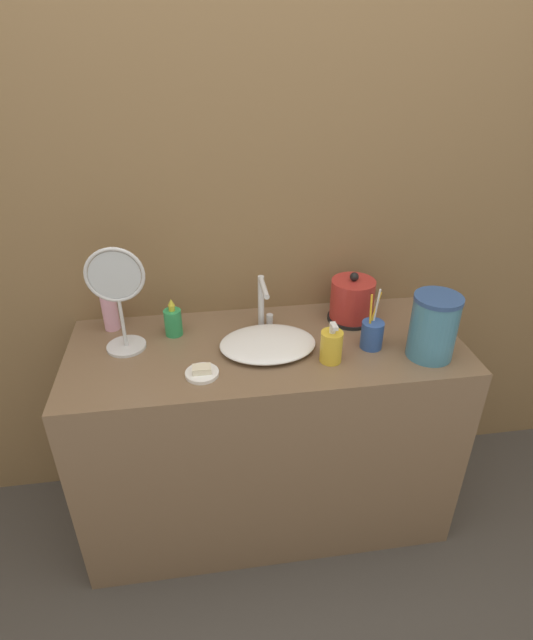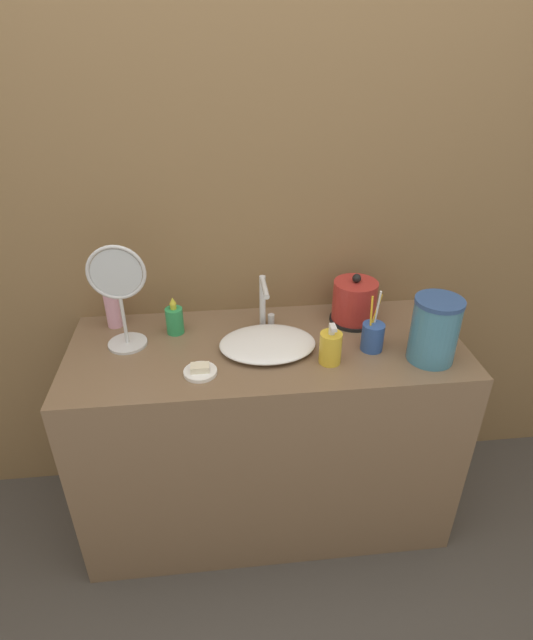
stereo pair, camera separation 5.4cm
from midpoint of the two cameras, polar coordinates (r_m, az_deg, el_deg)
ground_plane at (r=2.08m, az=0.41°, el=-26.14°), size 12.00×12.00×0.00m
wall_back at (r=1.76m, az=-2.31°, el=16.05°), size 6.00×0.04×2.60m
vanity_counter at (r=1.94m, az=-0.79°, el=-12.92°), size 1.34×0.54×0.80m
sink_basin at (r=1.67m, az=-0.92°, el=-2.74°), size 0.32×0.25×0.04m
faucet at (r=1.74m, az=-1.40°, el=2.26°), size 0.06×0.15×0.19m
electric_kettle at (r=1.83m, az=8.90°, el=2.08°), size 0.17×0.17×0.19m
toothbrush_cup at (r=1.69m, az=11.07°, el=-1.58°), size 0.07×0.07×0.21m
lotion_bottle at (r=1.60m, az=6.46°, el=-2.99°), size 0.07×0.07×0.14m
shampoo_bottle at (r=1.77m, az=-11.49°, el=-0.17°), size 0.06×0.06×0.14m
mouthwash_bottle at (r=1.85m, az=-18.26°, el=1.01°), size 0.05×0.05×0.15m
soap_dish at (r=1.57m, az=-8.38°, el=-5.95°), size 0.10×0.10×0.03m
vanity_mirror at (r=1.66m, az=-17.51°, el=2.74°), size 0.19×0.13×0.36m
water_pitcher at (r=1.67m, az=17.66°, el=-0.73°), size 0.15×0.15×0.22m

